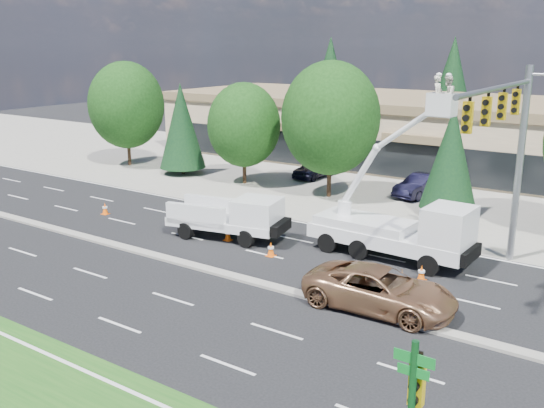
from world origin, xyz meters
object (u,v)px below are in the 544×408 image
Objects in this scene: street_sign_pole at (413,405)px; utility_pickup at (232,221)px; signal_mast at (512,138)px; minivan at (380,289)px; bucket_truck at (403,223)px.

street_sign_pole reaches higher than utility_pickup.
signal_mast is 2.54× the size of street_sign_pole.
signal_mast is at bearing -25.45° from minivan.
street_sign_pole is at bearing -154.04° from minivan.
bucket_truck is at bearing 0.83° from utility_pickup.
street_sign_pole is at bearing -82.73° from signal_mast.
signal_mast is 8.77m from minivan.
signal_mast is 6.05m from bucket_truck.
street_sign_pole is 0.68× the size of minivan.
utility_pickup is (-12.82, -2.76, -5.12)m from signal_mast.
signal_mast reaches higher than utility_pickup.
minivan is (10.01, -3.69, -0.13)m from utility_pickup.
signal_mast is at bearing 13.93° from bucket_truck.
utility_pickup reaches higher than minivan.
utility_pickup is 10.67m from minivan.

